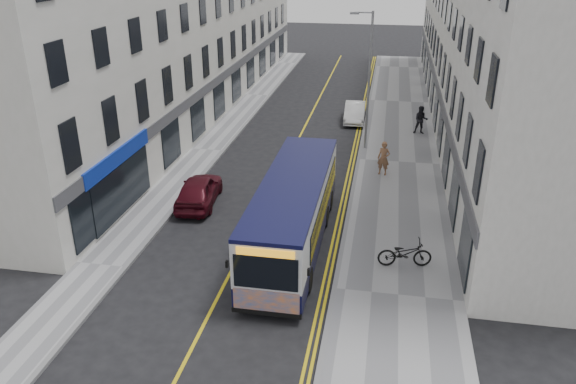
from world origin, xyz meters
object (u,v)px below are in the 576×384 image
at_px(streetlamp, 368,77).
at_px(car_white, 355,112).
at_px(bicycle, 405,253).
at_px(car_maroon, 199,190).
at_px(pedestrian_near, 384,158).
at_px(pedestrian_far, 421,120).
at_px(city_bus, 293,211).

distance_m(streetlamp, car_white, 6.91).
distance_m(bicycle, car_maroon, 10.40).
distance_m(pedestrian_near, pedestrian_far, 7.75).
xyz_separation_m(pedestrian_near, car_maroon, (-8.49, -5.03, -0.31)).
bearing_deg(city_bus, bicycle, -11.59).
distance_m(pedestrian_far, car_maroon, 16.41).
height_order(streetlamp, car_maroon, streetlamp).
relative_size(city_bus, pedestrian_far, 5.74).
distance_m(pedestrian_far, car_white, 4.98).
distance_m(pedestrian_near, car_white, 10.04).
distance_m(bicycle, car_white, 19.23).
bearing_deg(streetlamp, city_bus, -100.00).
relative_size(city_bus, car_maroon, 2.48).
height_order(bicycle, car_maroon, car_maroon).
height_order(car_white, car_maroon, car_maroon).
relative_size(car_white, car_maroon, 0.93).
xyz_separation_m(city_bus, car_white, (1.20, 18.05, -1.00)).
height_order(bicycle, car_white, car_white).
height_order(pedestrian_far, car_white, pedestrian_far).
distance_m(streetlamp, bicycle, 13.93).
height_order(bicycle, pedestrian_near, pedestrian_near).
bearing_deg(streetlamp, car_maroon, -128.64).
relative_size(streetlamp, pedestrian_far, 4.47).
relative_size(bicycle, pedestrian_near, 1.14).
bearing_deg(city_bus, car_white, 86.19).
height_order(streetlamp, bicycle, streetlamp).
height_order(city_bus, car_white, city_bus).
xyz_separation_m(city_bus, pedestrian_near, (3.40, 8.26, -0.61)).
bearing_deg(bicycle, pedestrian_near, -2.83).
bearing_deg(streetlamp, pedestrian_far, 44.82).
bearing_deg(streetlamp, car_white, 99.60).
height_order(pedestrian_far, car_maroon, pedestrian_far).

